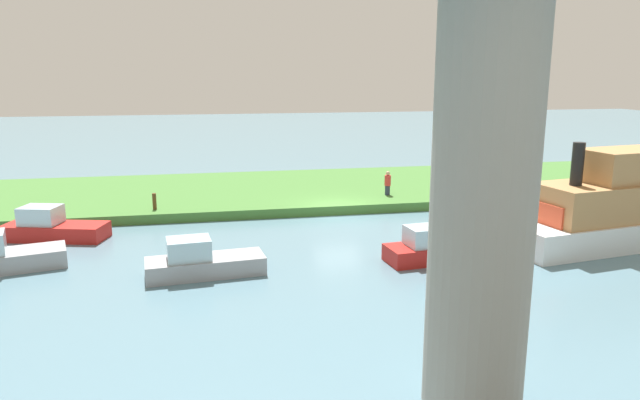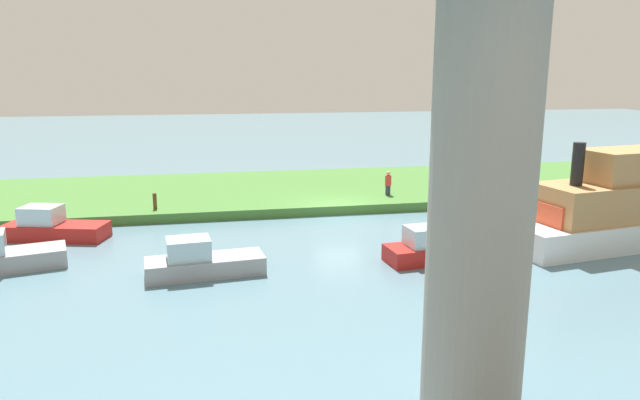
# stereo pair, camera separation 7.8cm
# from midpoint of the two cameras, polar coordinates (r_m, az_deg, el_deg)

# --- Properties ---
(ground_plane) EXTENTS (160.00, 160.00, 0.00)m
(ground_plane) POSITION_cam_midpoint_polar(r_m,az_deg,el_deg) (30.77, 1.90, -1.53)
(ground_plane) COLOR slate
(grassy_bank) EXTENTS (80.00, 12.00, 0.50)m
(grassy_bank) POSITION_cam_midpoint_polar(r_m,az_deg,el_deg) (36.45, -0.21, 1.08)
(grassy_bank) COLOR #427533
(grassy_bank) RESTS_ON ground
(bridge_pylon) EXTENTS (2.23, 2.23, 9.62)m
(bridge_pylon) POSITION_cam_midpoint_polar(r_m,az_deg,el_deg) (12.71, 15.76, 0.19)
(bridge_pylon) COLOR #9E998E
(bridge_pylon) RESTS_ON ground
(person_on_bank) EXTENTS (0.43, 0.43, 1.39)m
(person_on_bank) POSITION_cam_midpoint_polar(r_m,az_deg,el_deg) (33.59, 6.78, 1.67)
(person_on_bank) COLOR #2D334C
(person_on_bank) RESTS_ON grassy_bank
(mooring_post) EXTENTS (0.20, 0.20, 0.84)m
(mooring_post) POSITION_cam_midpoint_polar(r_m,az_deg,el_deg) (31.07, -15.86, -0.12)
(mooring_post) COLOR brown
(mooring_post) RESTS_ON grassy_bank
(skiff_small) EXTENTS (9.35, 4.33, 4.60)m
(skiff_small) POSITION_cam_midpoint_polar(r_m,az_deg,el_deg) (28.17, 26.85, -0.63)
(skiff_small) COLOR white
(skiff_small) RESTS_ON ground
(pontoon_yellow) EXTENTS (4.49, 1.98, 1.45)m
(pontoon_yellow) POSITION_cam_midpoint_polar(r_m,az_deg,el_deg) (22.14, -11.49, -5.96)
(pontoon_yellow) COLOR #99999E
(pontoon_yellow) RESTS_ON ground
(motorboat_red) EXTENTS (4.83, 2.78, 1.52)m
(motorboat_red) POSITION_cam_midpoint_polar(r_m,az_deg,el_deg) (29.00, -24.75, -2.45)
(motorboat_red) COLOR red
(motorboat_red) RESTS_ON ground
(houseboat_blue) EXTENTS (4.44, 1.97, 1.44)m
(houseboat_blue) POSITION_cam_midpoint_polar(r_m,az_deg,el_deg) (23.82, 11.36, -4.66)
(houseboat_blue) COLOR red
(houseboat_blue) RESTS_ON ground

